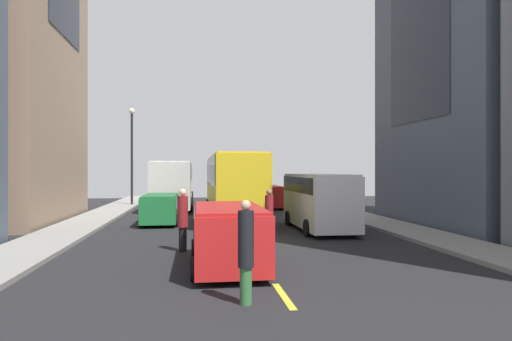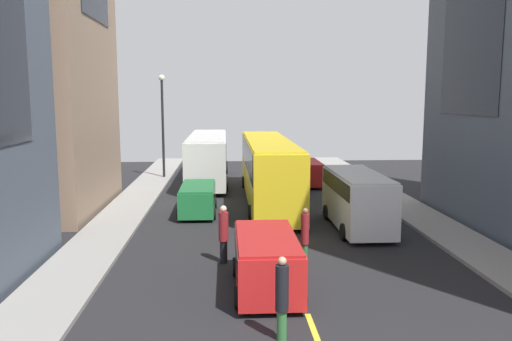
{
  "view_description": "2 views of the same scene",
  "coord_description": "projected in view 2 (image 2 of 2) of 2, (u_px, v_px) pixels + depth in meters",
  "views": [
    {
      "loc": [
        -1.91,
        -24.36,
        2.74
      ],
      "look_at": [
        1.02,
        -3.28,
        2.75
      ],
      "focal_mm": 30.64,
      "sensor_mm": 36.0,
      "label": 1
    },
    {
      "loc": [
        -2.23,
        -27.45,
        5.97
      ],
      "look_at": [
        -0.64,
        -0.73,
        2.15
      ],
      "focal_mm": 36.07,
      "sensor_mm": 36.0,
      "label": 2
    }
  ],
  "objects": [
    {
      "name": "city_bus_white",
      "position": [
        208.0,
        154.0,
        36.35
      ],
      "size": [
        2.81,
        12.22,
        3.35
      ],
      "color": "silver",
      "rests_on": "ground"
    },
    {
      "name": "lane_stripe_7",
      "position": [
        249.0,
        161.0,
        48.85
      ],
      "size": [
        0.16,
        2.0,
        0.01
      ],
      "primitive_type": "cube",
      "color": "yellow",
      "rests_on": "ground"
    },
    {
      "name": "lane_stripe_3",
      "position": [
        272.0,
        220.0,
        25.14
      ],
      "size": [
        0.16,
        2.0,
        0.01
      ],
      "primitive_type": "cube",
      "color": "yellow",
      "rests_on": "ground"
    },
    {
      "name": "sidewalk_east",
      "position": [
        401.0,
        204.0,
        28.53
      ],
      "size": [
        2.38,
        44.0,
        0.15
      ],
      "primitive_type": "cube",
      "color": "gray",
      "rests_on": "ground"
    },
    {
      "name": "sidewalk_west",
      "position": [
        129.0,
        208.0,
        27.65
      ],
      "size": [
        2.38,
        44.0,
        0.15
      ],
      "primitive_type": "cube",
      "color": "gray",
      "rests_on": "ground"
    },
    {
      "name": "car_green_2",
      "position": [
        198.0,
        197.0,
        26.42
      ],
      "size": [
        1.89,
        4.21,
        1.51
      ],
      "color": "#1E7238",
      "rests_on": "ground"
    },
    {
      "name": "pedestrian_waiting_curb",
      "position": [
        305.0,
        235.0,
        18.14
      ],
      "size": [
        0.28,
        0.28,
        2.12
      ],
      "rotation": [
        0.0,
        0.0,
        3.01
      ],
      "color": "#336B38",
      "rests_on": "ground"
    },
    {
      "name": "delivery_van_white",
      "position": [
        357.0,
        196.0,
        23.35
      ],
      "size": [
        2.25,
        6.03,
        2.58
      ],
      "color": "white",
      "rests_on": "ground"
    },
    {
      "name": "lane_stripe_2",
      "position": [
        286.0,
        258.0,
        19.21
      ],
      "size": [
        0.16,
        2.0,
        0.01
      ],
      "primitive_type": "cube",
      "color": "yellow",
      "rests_on": "ground"
    },
    {
      "name": "pedestrian_crossing_mid",
      "position": [
        282.0,
        296.0,
        12.59
      ],
      "size": [
        0.33,
        0.33,
        2.14
      ],
      "rotation": [
        0.0,
        0.0,
        3.75
      ],
      "color": "#336B38",
      "rests_on": "ground"
    },
    {
      "name": "car_red_1",
      "position": [
        306.0,
        171.0,
        35.27
      ],
      "size": [
        2.06,
        4.45,
        1.63
      ],
      "color": "red",
      "rests_on": "ground"
    },
    {
      "name": "lane_stripe_6",
      "position": [
        253.0,
        169.0,
        42.93
      ],
      "size": [
        0.16,
        2.0,
        0.01
      ],
      "primitive_type": "cube",
      "color": "yellow",
      "rests_on": "ground"
    },
    {
      "name": "streetcar_yellow",
      "position": [
        268.0,
        165.0,
        29.45
      ],
      "size": [
        2.7,
        14.61,
        3.59
      ],
      "color": "yellow",
      "rests_on": "ground"
    },
    {
      "name": "streetlamp_near",
      "position": [
        163.0,
        115.0,
        37.31
      ],
      "size": [
        0.44,
        0.44,
        7.43
      ],
      "color": "black",
      "rests_on": "ground"
    },
    {
      "name": "ground_plane",
      "position": [
        267.0,
        207.0,
        28.1
      ],
      "size": [
        41.34,
        41.34,
        0.0
      ],
      "primitive_type": "plane",
      "color": "black"
    },
    {
      "name": "pedestrian_walking_far",
      "position": [
        224.0,
        232.0,
        18.54
      ],
      "size": [
        0.36,
        0.36,
        2.13
      ],
      "rotation": [
        0.0,
        0.0,
        3.71
      ],
      "color": "black",
      "rests_on": "ground"
    },
    {
      "name": "lane_stripe_5",
      "position": [
        257.0,
        181.0,
        37.0
      ],
      "size": [
        0.16,
        2.0,
        0.01
      ],
      "primitive_type": "cube",
      "color": "yellow",
      "rests_on": "ground"
    },
    {
      "name": "lane_stripe_4",
      "position": [
        263.0,
        197.0,
        31.07
      ],
      "size": [
        0.16,
        2.0,
        0.01
      ],
      "primitive_type": "cube",
      "color": "yellow",
      "rests_on": "ground"
    },
    {
      "name": "lane_stripe_1",
      "position": [
        314.0,
        330.0,
        13.28
      ],
      "size": [
        0.16,
        2.0,
        0.01
      ],
      "primitive_type": "cube",
      "color": "yellow",
      "rests_on": "ground"
    },
    {
      "name": "car_red_0",
      "position": [
        267.0,
        258.0,
        15.92
      ],
      "size": [
        2.07,
        4.33,
        1.74
      ],
      "color": "red",
      "rests_on": "ground"
    }
  ]
}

